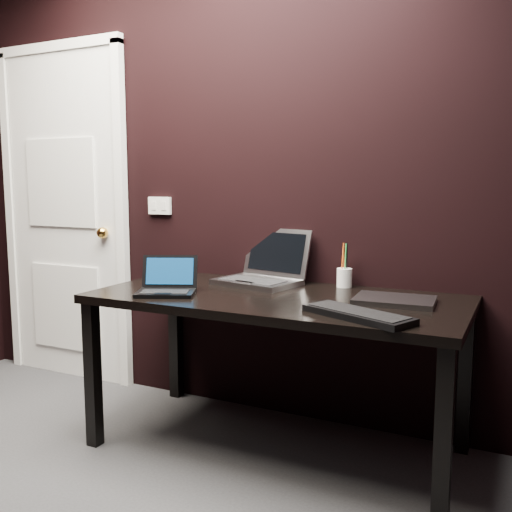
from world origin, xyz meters
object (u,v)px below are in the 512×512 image
at_px(netbook, 167,286).
at_px(desk_phone, 168,271).
at_px(door, 65,215).
at_px(desk, 277,312).
at_px(silver_laptop, 262,274).
at_px(closed_laptop, 395,300).
at_px(mobile_phone, 170,276).
at_px(ext_keyboard, 358,314).
at_px(pen_cup, 344,277).

height_order(netbook, desk_phone, netbook).
height_order(door, desk, door).
relative_size(netbook, desk_phone, 1.63).
bearing_deg(silver_laptop, closed_laptop, -13.81).
bearing_deg(silver_laptop, mobile_phone, -154.17).
bearing_deg(desk, silver_laptop, 127.85).
distance_m(netbook, silver_laptop, 0.52).
relative_size(ext_keyboard, mobile_phone, 4.82).
bearing_deg(ext_keyboard, closed_laptop, 78.45).
height_order(silver_laptop, closed_laptop, silver_laptop).
height_order(ext_keyboard, closed_laptop, ext_keyboard).
bearing_deg(silver_laptop, desk_phone, -173.28).
height_order(door, ext_keyboard, door).
bearing_deg(desk, netbook, -158.46).
relative_size(desk, ext_keyboard, 3.59).
distance_m(door, pen_cup, 1.88).
distance_m(desk, netbook, 0.53).
height_order(closed_laptop, mobile_phone, mobile_phone).
height_order(closed_laptop, pen_cup, pen_cup).
height_order(desk, mobile_phone, mobile_phone).
distance_m(silver_laptop, desk_phone, 0.54).
distance_m(mobile_phone, pen_cup, 0.89).
distance_m(desk, pen_cup, 0.42).
xyz_separation_m(desk_phone, pen_cup, (0.95, 0.15, 0.02)).
xyz_separation_m(desk, closed_laptop, (0.52, 0.07, 0.09)).
distance_m(silver_laptop, pen_cup, 0.42).
relative_size(door, desk, 1.26).
xyz_separation_m(desk, desk_phone, (-0.73, 0.18, 0.11)).
relative_size(desk_phone, pen_cup, 0.93).
height_order(netbook, closed_laptop, netbook).
bearing_deg(netbook, pen_cup, 37.05).
xyz_separation_m(door, netbook, (1.17, -0.56, -0.27)).
bearing_deg(ext_keyboard, pen_cup, 111.82).
relative_size(door, mobile_phone, 21.79).
relative_size(silver_laptop, mobile_phone, 4.67).
bearing_deg(mobile_phone, pen_cup, 19.43).
xyz_separation_m(door, closed_laptop, (2.17, -0.30, -0.29)).
bearing_deg(desk, closed_laptop, 7.78).
relative_size(door, closed_laptop, 6.06).
bearing_deg(closed_laptop, ext_keyboard, -101.55).
bearing_deg(silver_laptop, desk, -52.15).
height_order(door, pen_cup, door).
bearing_deg(silver_laptop, netbook, -123.22).
relative_size(netbook, ext_keyboard, 0.71).
relative_size(door, silver_laptop, 4.66).
distance_m(netbook, closed_laptop, 1.03).
xyz_separation_m(ext_keyboard, closed_laptop, (0.07, 0.33, -0.00)).
bearing_deg(closed_laptop, netbook, -165.43).
bearing_deg(closed_laptop, desk_phone, 174.88).
distance_m(netbook, desk_phone, 0.45).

